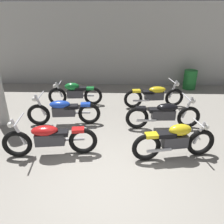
# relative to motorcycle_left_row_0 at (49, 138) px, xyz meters

# --- Properties ---
(ground_plane) EXTENTS (60.00, 60.00, 0.00)m
(ground_plane) POSITION_rel_motorcycle_left_row_0_xyz_m (1.40, -0.86, -0.45)
(ground_plane) COLOR gray
(back_wall) EXTENTS (12.83, 0.24, 3.60)m
(back_wall) POSITION_rel_motorcycle_left_row_0_xyz_m (1.40, 6.00, 1.35)
(back_wall) COLOR #B2B2AD
(back_wall) RESTS_ON ground
(motorcycle_left_row_0) EXTENTS (2.17, 0.68, 0.97)m
(motorcycle_left_row_0) POSITION_rel_motorcycle_left_row_0_xyz_m (0.00, 0.00, 0.00)
(motorcycle_left_row_0) COLOR black
(motorcycle_left_row_0) RESTS_ON ground
(motorcycle_left_row_1) EXTENTS (2.17, 0.68, 0.97)m
(motorcycle_left_row_1) POSITION_rel_motorcycle_left_row_0_xyz_m (-0.06, 1.59, 0.00)
(motorcycle_left_row_1) COLOR black
(motorcycle_left_row_1) RESTS_ON ground
(motorcycle_left_row_2) EXTENTS (1.97, 0.49, 0.88)m
(motorcycle_left_row_2) POSITION_rel_motorcycle_left_row_0_xyz_m (-0.02, 3.18, 0.01)
(motorcycle_left_row_2) COLOR black
(motorcycle_left_row_2) RESTS_ON ground
(motorcycle_right_row_0) EXTENTS (1.96, 0.62, 0.88)m
(motorcycle_right_row_0) POSITION_rel_motorcycle_left_row_0_xyz_m (2.86, -0.01, 0.01)
(motorcycle_right_row_0) COLOR black
(motorcycle_right_row_0) RESTS_ON ground
(motorcycle_right_row_1) EXTENTS (2.17, 0.68, 0.97)m
(motorcycle_right_row_1) POSITION_rel_motorcycle_left_row_0_xyz_m (2.88, 1.45, 0.00)
(motorcycle_right_row_1) COLOR black
(motorcycle_right_row_1) RESTS_ON ground
(motorcycle_right_row_2) EXTENTS (2.17, 0.69, 0.97)m
(motorcycle_right_row_2) POSITION_rel_motorcycle_left_row_0_xyz_m (2.85, 3.07, 0.00)
(motorcycle_right_row_2) COLOR black
(motorcycle_right_row_2) RESTS_ON ground
(oil_drum) EXTENTS (0.59, 0.59, 0.85)m
(oil_drum) POSITION_rel_motorcycle_left_row_0_xyz_m (4.77, 5.34, -0.03)
(oil_drum) COLOR #1E722D
(oil_drum) RESTS_ON ground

